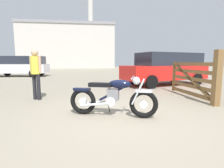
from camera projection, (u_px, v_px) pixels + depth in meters
The scene contains 7 objects.
ground_plane at pixel (121, 117), 3.95m from camera, with size 80.00×80.00×0.00m, color gray.
vintage_motorcycle at pixel (113, 97), 3.95m from camera, with size 1.95×0.95×0.94m.
timber_gate at pixel (196, 79), 5.74m from camera, with size 0.30×2.54×1.60m.
bystander at pixel (36, 69), 5.62m from camera, with size 0.40×0.30×1.66m.
dark_sedan_left at pixel (166, 68), 9.42m from camera, with size 4.95×2.64×1.74m.
silver_sedan_mid at pixel (20, 66), 14.69m from camera, with size 4.92×2.52×1.74m.
industrial_building at pixel (69, 46), 36.09m from camera, with size 19.14×10.83×19.73m.
Camera 1 is at (-1.02, -3.69, 1.26)m, focal length 27.39 mm.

